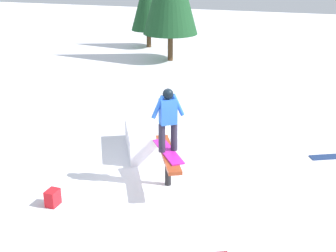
{
  "coord_description": "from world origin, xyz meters",
  "views": [
    {
      "loc": [
        8.81,
        2.65,
        4.95
      ],
      "look_at": [
        0.0,
        0.0,
        1.39
      ],
      "focal_mm": 50.0,
      "sensor_mm": 36.0,
      "label": 1
    }
  ],
  "objects_px": {
    "rail_feature": "(168,158)",
    "loose_snowboard_navy": "(334,156)",
    "main_rider_on_rail": "(168,121)",
    "backpack_on_snow": "(53,198)"
  },
  "relations": [
    {
      "from": "rail_feature",
      "to": "main_rider_on_rail",
      "type": "height_order",
      "value": "main_rider_on_rail"
    },
    {
      "from": "rail_feature",
      "to": "backpack_on_snow",
      "type": "distance_m",
      "value": 2.55
    },
    {
      "from": "rail_feature",
      "to": "loose_snowboard_navy",
      "type": "height_order",
      "value": "rail_feature"
    },
    {
      "from": "loose_snowboard_navy",
      "to": "rail_feature",
      "type": "bearing_deg",
      "value": 11.07
    },
    {
      "from": "rail_feature",
      "to": "loose_snowboard_navy",
      "type": "relative_size",
      "value": 1.51
    },
    {
      "from": "rail_feature",
      "to": "backpack_on_snow",
      "type": "xyz_separation_m",
      "value": [
        1.51,
        -1.99,
        -0.49
      ]
    },
    {
      "from": "backpack_on_snow",
      "to": "main_rider_on_rail",
      "type": "bearing_deg",
      "value": 130.62
    },
    {
      "from": "rail_feature",
      "to": "backpack_on_snow",
      "type": "relative_size",
      "value": 5.52
    },
    {
      "from": "main_rider_on_rail",
      "to": "backpack_on_snow",
      "type": "height_order",
      "value": "main_rider_on_rail"
    },
    {
      "from": "main_rider_on_rail",
      "to": "rail_feature",
      "type": "bearing_deg",
      "value": 0.0
    }
  ]
}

